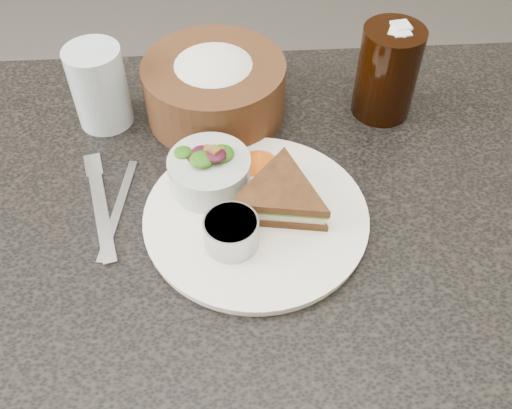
{
  "coord_description": "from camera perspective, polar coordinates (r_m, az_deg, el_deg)",
  "views": [
    {
      "loc": [
        -0.02,
        -0.48,
        1.31
      ],
      "look_at": [
        0.01,
        -0.02,
        0.78
      ],
      "focal_mm": 40.0,
      "sensor_mm": 36.0,
      "label": 1
    }
  ],
  "objects": [
    {
      "name": "dining_table",
      "position": [
        1.05,
        -0.4,
        -13.78
      ],
      "size": [
        1.0,
        0.7,
        0.75
      ],
      "primitive_type": "cube",
      "color": "black",
      "rests_on": "floor"
    },
    {
      "name": "dinner_plate",
      "position": [
        0.72,
        0.0,
        -1.25
      ],
      "size": [
        0.28,
        0.28,
        0.01
      ],
      "primitive_type": "cylinder",
      "color": "white",
      "rests_on": "dining_table"
    },
    {
      "name": "sandwich",
      "position": [
        0.71,
        2.42,
        0.78
      ],
      "size": [
        0.16,
        0.16,
        0.04
      ],
      "primitive_type": null,
      "rotation": [
        0.0,
        0.0,
        -0.16
      ],
      "color": "#4B2E19",
      "rests_on": "dinner_plate"
    },
    {
      "name": "salad_bowl",
      "position": [
        0.73,
        -4.69,
        3.69
      ],
      "size": [
        0.14,
        0.14,
        0.06
      ],
      "primitive_type": null,
      "rotation": [
        0.0,
        0.0,
        -0.43
      ],
      "color": "#AEB9B3",
      "rests_on": "dinner_plate"
    },
    {
      "name": "dressing_ramekin",
      "position": [
        0.67,
        -2.49,
        -2.81
      ],
      "size": [
        0.07,
        0.07,
        0.04
      ],
      "primitive_type": "cylinder",
      "rotation": [
        0.0,
        0.0,
        0.01
      ],
      "color": "#9D9EA1",
      "rests_on": "dinner_plate"
    },
    {
      "name": "orange_wedge",
      "position": [
        0.77,
        0.27,
        4.74
      ],
      "size": [
        0.07,
        0.07,
        0.02
      ],
      "primitive_type": "cone",
      "rotation": [
        0.0,
        0.0,
        0.45
      ],
      "color": "orange",
      "rests_on": "dinner_plate"
    },
    {
      "name": "fork",
      "position": [
        0.76,
        -15.22,
        -0.63
      ],
      "size": [
        0.06,
        0.17,
        0.0
      ],
      "primitive_type": "cube",
      "rotation": [
        0.0,
        0.0,
        0.24
      ],
      "color": "#ADB0B5",
      "rests_on": "dining_table"
    },
    {
      "name": "knife",
      "position": [
        0.76,
        -13.59,
        -0.41
      ],
      "size": [
        0.04,
        0.17,
        0.0
      ],
      "primitive_type": "cube",
      "rotation": [
        0.0,
        0.0,
        -0.15
      ],
      "color": "#A0A1A5",
      "rests_on": "dining_table"
    },
    {
      "name": "bread_basket",
      "position": [
        0.84,
        -4.2,
        12.27
      ],
      "size": [
        0.25,
        0.25,
        0.12
      ],
      "primitive_type": null,
      "rotation": [
        0.0,
        0.0,
        0.24
      ],
      "color": "#4F301B",
      "rests_on": "dining_table"
    },
    {
      "name": "cola_glass",
      "position": [
        0.86,
        13.05,
        13.08
      ],
      "size": [
        0.1,
        0.1,
        0.15
      ],
      "primitive_type": null,
      "rotation": [
        0.0,
        0.0,
        -0.22
      ],
      "color": "black",
      "rests_on": "dining_table"
    },
    {
      "name": "water_glass",
      "position": [
        0.86,
        -15.39,
        11.28
      ],
      "size": [
        0.09,
        0.09,
        0.12
      ],
      "primitive_type": "cylinder",
      "rotation": [
        0.0,
        0.0,
        0.16
      ],
      "color": "silver",
      "rests_on": "dining_table"
    }
  ]
}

